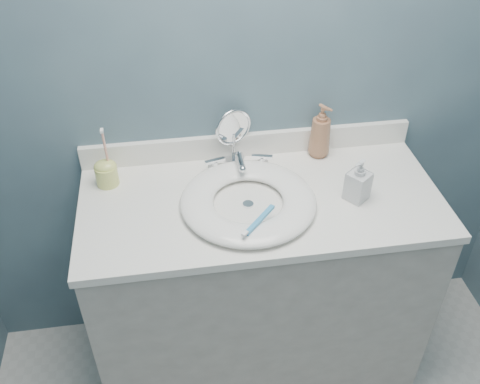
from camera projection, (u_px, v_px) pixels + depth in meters
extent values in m
cube|color=#455A67|center=(249.00, 75.00, 1.81)|extent=(2.20, 0.02, 2.40)
cube|color=#BDB6AD|center=(258.00, 288.00, 2.08)|extent=(1.20, 0.55, 0.85)
cube|color=white|center=(261.00, 202.00, 1.81)|extent=(1.22, 0.57, 0.03)
cube|color=white|center=(249.00, 144.00, 1.97)|extent=(1.22, 0.02, 0.09)
cylinder|color=silver|center=(248.00, 204.00, 1.77)|extent=(0.04, 0.04, 0.01)
cube|color=silver|center=(239.00, 167.00, 1.93)|extent=(0.22, 0.05, 0.01)
cylinder|color=silver|center=(239.00, 160.00, 1.91)|extent=(0.03, 0.03, 0.06)
cylinder|color=silver|center=(241.00, 162.00, 1.86)|extent=(0.02, 0.09, 0.02)
sphere|color=silver|center=(243.00, 169.00, 1.82)|extent=(0.03, 0.03, 0.03)
cylinder|color=silver|center=(215.00, 166.00, 1.91)|extent=(0.02, 0.02, 0.03)
cube|color=silver|center=(215.00, 161.00, 1.90)|extent=(0.08, 0.03, 0.01)
cylinder|color=silver|center=(262.00, 161.00, 1.93)|extent=(0.02, 0.02, 0.03)
cube|color=silver|center=(262.00, 157.00, 1.92)|extent=(0.08, 0.03, 0.01)
cylinder|color=silver|center=(234.00, 158.00, 1.97)|extent=(0.08, 0.08, 0.01)
cylinder|color=silver|center=(233.00, 146.00, 1.94)|extent=(0.01, 0.01, 0.11)
torus|color=silver|center=(233.00, 127.00, 1.89)|extent=(0.14, 0.06, 0.14)
cylinder|color=white|center=(233.00, 127.00, 1.89)|extent=(0.11, 0.05, 0.12)
imported|color=#966243|center=(321.00, 131.00, 1.94)|extent=(0.11, 0.11, 0.21)
imported|color=silver|center=(359.00, 180.00, 1.75)|extent=(0.10, 0.10, 0.15)
cylinder|color=#D2D86C|center=(107.00, 175.00, 1.84)|extent=(0.08, 0.08, 0.07)
ellipsoid|color=#D2D86C|center=(105.00, 167.00, 1.82)|extent=(0.08, 0.07, 0.05)
cylinder|color=#F2A189|center=(106.00, 150.00, 1.78)|extent=(0.01, 0.02, 0.15)
cube|color=white|center=(102.00, 131.00, 1.72)|extent=(0.01, 0.02, 0.01)
cube|color=#378FC5|center=(260.00, 220.00, 1.65)|extent=(0.12, 0.13, 0.01)
cube|color=white|center=(245.00, 234.00, 1.59)|extent=(0.02, 0.03, 0.01)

